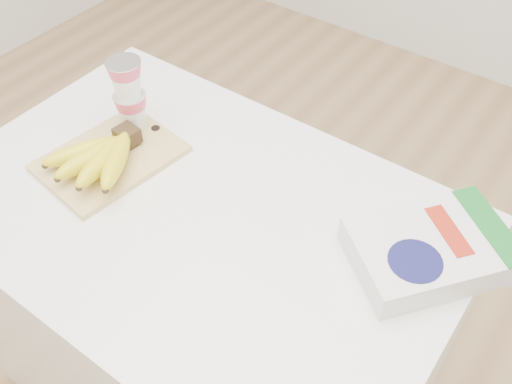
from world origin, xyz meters
TOP-DOWN VIEW (x-y plane):
  - table at (0.00, 0.00)m, footprint 1.04×0.70m
  - cutting_board at (-0.24, -0.00)m, footprint 0.24×0.31m
  - bananas at (-0.23, -0.03)m, footprint 0.21×0.21m
  - yogurt_stack at (-0.26, 0.10)m, footprint 0.08×0.08m
  - cereal_box at (0.42, 0.15)m, footprint 0.32×0.33m

SIDE VIEW (x-z plane):
  - table at x=0.00m, z-range 0.00..0.78m
  - cutting_board at x=-0.24m, z-range 0.78..0.80m
  - cereal_box at x=0.42m, z-range 0.78..0.84m
  - bananas at x=-0.23m, z-range 0.79..0.86m
  - yogurt_stack at x=-0.26m, z-range 0.80..0.98m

